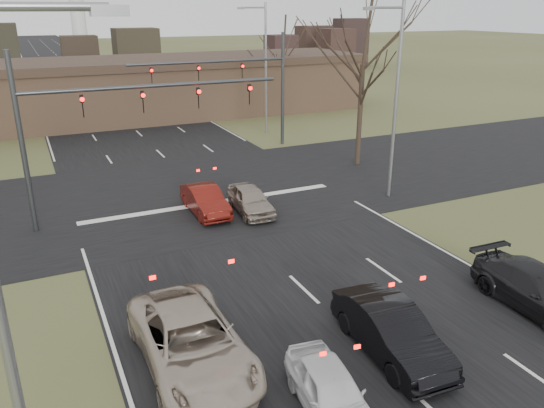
# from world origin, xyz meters

# --- Properties ---
(ground) EXTENTS (360.00, 360.00, 0.00)m
(ground) POSITION_xyz_m (0.00, 0.00, 0.00)
(ground) COLOR #484E29
(ground) RESTS_ON ground
(road_main) EXTENTS (14.00, 300.00, 0.02)m
(road_main) POSITION_xyz_m (0.00, 60.00, 0.01)
(road_main) COLOR black
(road_main) RESTS_ON ground
(road_cross) EXTENTS (200.00, 14.00, 0.02)m
(road_cross) POSITION_xyz_m (0.00, 15.00, 0.01)
(road_cross) COLOR black
(road_cross) RESTS_ON ground
(building) EXTENTS (42.40, 10.40, 5.30)m
(building) POSITION_xyz_m (2.00, 38.00, 2.67)
(building) COLOR #8F694D
(building) RESTS_ON ground
(mast_arm_near) EXTENTS (12.12, 0.24, 8.00)m
(mast_arm_near) POSITION_xyz_m (-5.23, 13.00, 5.07)
(mast_arm_near) COLOR #383A3D
(mast_arm_near) RESTS_ON ground
(mast_arm_far) EXTENTS (11.12, 0.24, 8.00)m
(mast_arm_far) POSITION_xyz_m (6.18, 23.00, 5.02)
(mast_arm_far) COLOR #383A3D
(mast_arm_far) RESTS_ON ground
(streetlight_left) EXTENTS (2.34, 0.25, 10.00)m
(streetlight_left) POSITION_xyz_m (-8.82, -4.00, 5.59)
(streetlight_left) COLOR gray
(streetlight_left) RESTS_ON ground
(streetlight_right_near) EXTENTS (2.34, 0.25, 10.00)m
(streetlight_right_near) POSITION_xyz_m (8.82, 10.00, 5.59)
(streetlight_right_near) COLOR gray
(streetlight_right_near) RESTS_ON ground
(streetlight_right_far) EXTENTS (2.34, 0.25, 10.00)m
(streetlight_right_far) POSITION_xyz_m (9.32, 27.00, 5.59)
(streetlight_right_far) COLOR gray
(streetlight_right_far) RESTS_ON ground
(tree_right_near) EXTENTS (6.90, 6.90, 11.50)m
(tree_right_near) POSITION_xyz_m (11.00, 16.00, 8.90)
(tree_right_near) COLOR black
(tree_right_near) RESTS_ON ground
(tree_right_far) EXTENTS (5.40, 5.40, 9.00)m
(tree_right_far) POSITION_xyz_m (15.00, 35.00, 6.96)
(tree_right_far) COLOR black
(tree_right_far) RESTS_ON ground
(car_silver_suv) EXTENTS (2.70, 5.81, 1.61)m
(car_silver_suv) POSITION_xyz_m (-4.94, 0.50, 0.81)
(car_silver_suv) COLOR #B4A392
(car_silver_suv) RESTS_ON ground
(car_white_sedan) EXTENTS (1.93, 3.81, 1.24)m
(car_white_sedan) POSITION_xyz_m (-2.35, -2.71, 0.62)
(car_white_sedan) COLOR silver
(car_white_sedan) RESTS_ON ground
(car_black_hatch) EXTENTS (1.91, 4.68, 1.51)m
(car_black_hatch) POSITION_xyz_m (0.50, -1.36, 0.75)
(car_black_hatch) COLOR black
(car_black_hatch) RESTS_ON ground
(car_charcoal_sedan) EXTENTS (2.21, 5.03, 1.44)m
(car_charcoal_sedan) POSITION_xyz_m (6.50, -1.49, 0.72)
(car_charcoal_sedan) COLOR black
(car_charcoal_sedan) RESTS_ON ground
(car_red_ahead) EXTENTS (1.43, 4.10, 1.35)m
(car_red_ahead) POSITION_xyz_m (-0.77, 11.83, 0.68)
(car_red_ahead) COLOR #5D130D
(car_red_ahead) RESTS_ON ground
(car_silver_ahead) EXTENTS (1.87, 4.04, 1.34)m
(car_silver_ahead) POSITION_xyz_m (1.30, 10.97, 0.67)
(car_silver_ahead) COLOR gray
(car_silver_ahead) RESTS_ON ground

